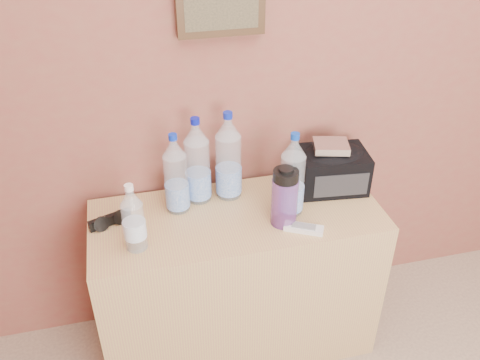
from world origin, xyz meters
name	(u,v)px	position (x,y,z in m)	size (l,w,h in m)	color
dresser	(237,280)	(-0.41, 1.75, 0.34)	(1.08, 0.45, 0.68)	tan
pet_large_a	(176,177)	(-0.61, 1.84, 0.81)	(0.09, 0.09, 0.31)	silver
pet_large_b	(228,160)	(-0.41, 1.89, 0.83)	(0.10, 0.10, 0.35)	silver
pet_large_c	(197,165)	(-0.53, 1.89, 0.83)	(0.09, 0.09, 0.34)	silver
pet_large_d	(292,178)	(-0.21, 1.73, 0.82)	(0.09, 0.09, 0.33)	silver
pet_small	(134,221)	(-0.78, 1.66, 0.79)	(0.07, 0.07, 0.25)	white
nalgene_bottle	(285,197)	(-0.26, 1.67, 0.79)	(0.09, 0.09, 0.23)	#743B92
sunglasses	(110,220)	(-0.86, 1.81, 0.70)	(0.15, 0.06, 0.04)	black
ac_remote	(304,228)	(-0.20, 1.61, 0.68)	(0.14, 0.04, 0.02)	white
toiletry_bag	(332,168)	(0.00, 1.84, 0.76)	(0.26, 0.19, 0.18)	black
foil_packet	(331,146)	(-0.02, 1.84, 0.87)	(0.13, 0.11, 0.03)	silver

